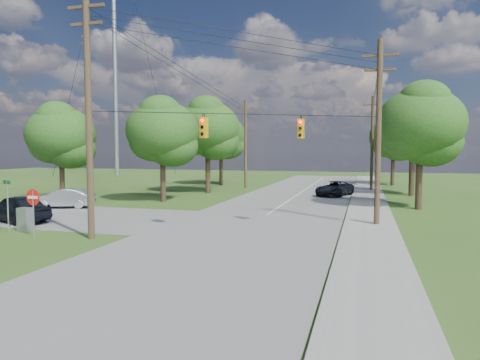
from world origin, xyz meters
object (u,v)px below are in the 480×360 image
(pole_ne, at_px, (379,130))
(pole_north_e, at_px, (372,143))
(pole_north_w, at_px, (246,143))
(control_cabinet, at_px, (25,220))
(pole_sw, at_px, (88,110))
(car_main_north, at_px, (334,189))
(car_cross_dark, at_px, (17,208))
(do_not_enter_sign, at_px, (33,203))
(car_cross_silver, at_px, (64,198))

(pole_ne, relative_size, pole_north_e, 1.05)
(pole_north_w, xyz_separation_m, control_cabinet, (-4.11, -29.00, -4.49))
(pole_north_e, height_order, control_cabinet, pole_north_e)
(pole_ne, distance_m, pole_north_w, 26.03)
(pole_sw, height_order, pole_north_e, pole_sw)
(pole_ne, bearing_deg, car_main_north, 102.31)
(control_cabinet, bearing_deg, pole_ne, 26.01)
(pole_north_e, height_order, car_cross_dark, pole_north_e)
(pole_ne, distance_m, control_cabinet, 19.91)
(pole_ne, bearing_deg, car_cross_dark, -167.03)
(car_main_north, bearing_deg, do_not_enter_sign, -99.93)
(car_cross_dark, bearing_deg, do_not_enter_sign, 67.74)
(pole_sw, relative_size, car_cross_silver, 2.76)
(pole_ne, height_order, car_cross_silver, pole_ne)
(pole_north_e, xyz_separation_m, car_cross_silver, (-22.23, -20.70, -4.38))
(pole_sw, xyz_separation_m, do_not_enter_sign, (-2.79, -0.69, -4.47))
(car_cross_silver, bearing_deg, car_main_north, 108.55)
(pole_ne, distance_m, car_main_north, 16.64)
(pole_sw, bearing_deg, car_cross_silver, 134.43)
(car_main_north, bearing_deg, car_cross_silver, -124.38)
(pole_north_w, relative_size, car_cross_dark, 2.09)
(pole_north_e, bearing_deg, pole_north_w, 180.00)
(pole_ne, xyz_separation_m, car_cross_silver, (-22.23, 1.30, -4.72))
(pole_sw, xyz_separation_m, car_cross_silver, (-8.73, 8.90, -5.48))
(car_cross_silver, height_order, car_main_north, car_cross_silver)
(car_main_north, height_order, do_not_enter_sign, do_not_enter_sign)
(pole_north_e, bearing_deg, pole_sw, -114.52)
(pole_north_e, distance_m, control_cabinet, 34.43)
(pole_ne, bearing_deg, pole_north_w, 122.29)
(pole_north_w, distance_m, car_cross_dark, 27.94)
(pole_north_e, xyz_separation_m, control_cabinet, (-18.01, -29.00, -4.49))
(pole_north_e, bearing_deg, car_main_north, -117.91)
(pole_ne, height_order, pole_north_e, pole_ne)
(pole_north_e, relative_size, car_cross_silver, 2.30)
(pole_north_w, bearing_deg, pole_ne, -57.71)
(car_main_north, distance_m, do_not_enter_sign, 27.15)
(pole_north_e, distance_m, car_cross_silver, 30.69)
(control_cabinet, bearing_deg, car_cross_dark, 144.87)
(car_main_north, bearing_deg, car_cross_dark, -111.90)
(pole_ne, xyz_separation_m, pole_north_w, (-13.90, 22.00, -0.34))
(car_main_north, bearing_deg, pole_sw, -95.10)
(pole_north_w, bearing_deg, control_cabinet, -98.06)
(pole_sw, height_order, do_not_enter_sign, pole_sw)
(pole_north_e, relative_size, control_cabinet, 7.87)
(pole_ne, distance_m, car_cross_silver, 22.76)
(do_not_enter_sign, bearing_deg, pole_north_e, 65.03)
(pole_north_w, distance_m, car_cross_silver, 22.74)
(pole_north_e, bearing_deg, control_cabinet, -121.84)
(car_cross_silver, bearing_deg, do_not_enter_sign, 13.14)
(pole_sw, xyz_separation_m, pole_north_w, (-0.40, 29.60, -1.10))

